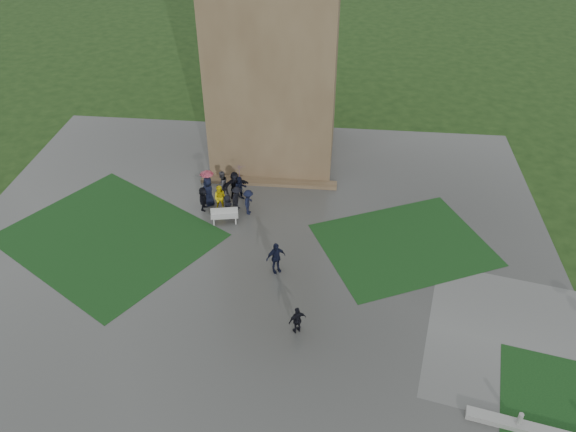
# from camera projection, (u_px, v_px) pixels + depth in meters

# --- Properties ---
(ground) EXTENTS (120.00, 120.00, 0.00)m
(ground) POSITION_uv_depth(u_px,v_px,m) (242.00, 296.00, 28.63)
(ground) COLOR black
(plaza) EXTENTS (34.00, 34.00, 0.02)m
(plaza) POSITION_uv_depth(u_px,v_px,m) (248.00, 270.00, 30.23)
(plaza) COLOR #383836
(plaza) RESTS_ON ground
(lawn_inset_left) EXTENTS (14.10, 13.46, 0.01)m
(lawn_inset_left) POSITION_uv_depth(u_px,v_px,m) (109.00, 237.00, 32.52)
(lawn_inset_left) COLOR black
(lawn_inset_left) RESTS_ON plaza
(lawn_inset_right) EXTENTS (11.12, 10.15, 0.01)m
(lawn_inset_right) POSITION_uv_depth(u_px,v_px,m) (404.00, 245.00, 31.93)
(lawn_inset_right) COLOR black
(lawn_inset_right) RESTS_ON plaza
(tower) EXTENTS (8.00, 8.00, 18.00)m
(tower) POSITION_uv_depth(u_px,v_px,m) (275.00, 26.00, 35.35)
(tower) COLOR brown
(tower) RESTS_ON ground
(tower_plinth) EXTENTS (9.00, 0.80, 0.22)m
(tower_plinth) POSITION_uv_depth(u_px,v_px,m) (269.00, 182.00, 37.06)
(tower_plinth) COLOR brown
(tower_plinth) RESTS_ON plaza
(bench) EXTENTS (1.69, 0.81, 0.94)m
(bench) POSITION_uv_depth(u_px,v_px,m) (224.00, 216.00, 33.38)
(bench) COLOR #A6A5A1
(bench) RESTS_ON plaza
(visitor_cluster) EXTENTS (3.59, 3.21, 2.55)m
(visitor_cluster) POSITION_uv_depth(u_px,v_px,m) (225.00, 190.00, 34.52)
(visitor_cluster) COLOR black
(visitor_cluster) RESTS_ON plaza
(pedestrian_mid) EXTENTS (1.26, 1.12, 1.88)m
(pedestrian_mid) POSITION_uv_depth(u_px,v_px,m) (276.00, 258.00, 29.58)
(pedestrian_mid) COLOR black
(pedestrian_mid) RESTS_ON plaza
(pedestrian_near) EXTENTS (1.03, 0.91, 1.52)m
(pedestrian_near) POSITION_uv_depth(u_px,v_px,m) (297.00, 320.00, 26.23)
(pedestrian_near) COLOR black
(pedestrian_near) RESTS_ON plaza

